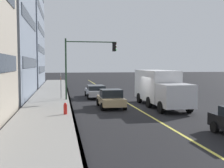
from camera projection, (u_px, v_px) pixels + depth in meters
The scene contains 11 objects.
ground at pixel (134, 107), 23.26m from camera, with size 200.00×200.00×0.00m, color black.
sidewalk_slab at pixel (47, 108), 21.98m from camera, with size 80.00×3.98×0.15m, color gray.
curb_edge at pixel (71, 108), 22.32m from camera, with size 80.00×0.16×0.15m, color slate.
lane_stripe_center at pixel (134, 107), 23.26m from camera, with size 80.00×0.16×0.01m, color #D8CC4C.
building_glass_right at pixel (10, 30), 47.51m from camera, with size 17.30×10.55×18.86m.
car_tan at pixel (111, 99), 22.65m from camera, with size 3.83×2.01×1.53m.
car_silver at pixel (96, 91), 29.61m from camera, with size 4.75×2.03×1.34m.
truck_white at pixel (160, 87), 23.39m from camera, with size 8.31×2.47×3.03m.
traffic_light_mast at pixel (86, 58), 27.00m from camera, with size 0.28×5.07×6.04m.
street_sign_post at pixel (61, 84), 27.74m from camera, with size 0.60×0.08×2.72m.
fire_hydrant at pixel (65, 110), 18.91m from camera, with size 0.24×0.24×0.94m.
Camera 1 is at (-22.36, 5.93, 3.54)m, focal length 44.51 mm.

